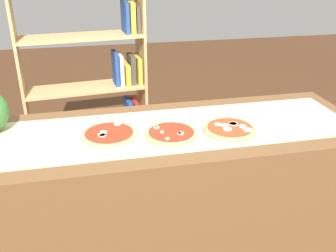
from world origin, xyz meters
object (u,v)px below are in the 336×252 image
pizza_mushroom_1 (171,134)px  pizza_mozzarella_0 (109,134)px  pizza_mozzarella_2 (230,129)px  bookshelf (102,95)px

pizza_mushroom_1 → pizza_mozzarella_0: bearing=167.8°
pizza_mozzarella_2 → bookshelf: 1.32m
pizza_mozzarella_0 → pizza_mozzarella_2: 0.61m
pizza_mozzarella_0 → bookshelf: size_ratio=0.18×
pizza_mushroom_1 → pizza_mozzarella_2: same height
bookshelf → pizza_mozzarella_0: bearing=-90.7°
pizza_mushroom_1 → bookshelf: bookshelf is taller
pizza_mozzarella_0 → pizza_mushroom_1: pizza_mushroom_1 is taller
pizza_mozzarella_0 → bookshelf: bearing=89.3°
pizza_mozzarella_0 → pizza_mozzarella_2: size_ratio=1.03×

